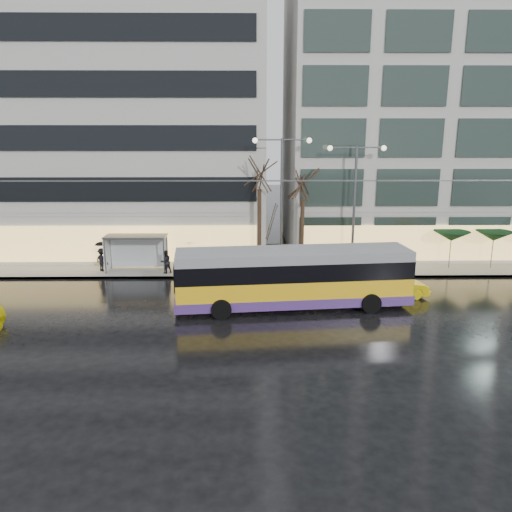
{
  "coord_description": "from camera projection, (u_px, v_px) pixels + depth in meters",
  "views": [
    {
      "loc": [
        -0.2,
        -23.08,
        9.56
      ],
      "look_at": [
        0.19,
        5.0,
        2.55
      ],
      "focal_mm": 35.0,
      "sensor_mm": 36.0,
      "label": 1
    }
  ],
  "objects": [
    {
      "name": "ground",
      "position": [
        254.0,
        330.0,
        24.71
      ],
      "size": [
        140.0,
        140.0,
        0.0
      ],
      "primitive_type": "plane",
      "color": "black",
      "rests_on": "ground"
    },
    {
      "name": "sidewalk",
      "position": [
        278.0,
        259.0,
        38.3
      ],
      "size": [
        80.0,
        10.0,
        0.15
      ],
      "primitive_type": "cube",
      "color": "gray",
      "rests_on": "ground"
    },
    {
      "name": "kerb",
      "position": [
        282.0,
        277.0,
        33.49
      ],
      "size": [
        80.0,
        0.1,
        0.15
      ],
      "primitive_type": "cube",
      "color": "slate",
      "rests_on": "ground"
    },
    {
      "name": "building_left",
      "position": [
        53.0,
        111.0,
        40.23
      ],
      "size": [
        34.0,
        14.0,
        22.0
      ],
      "primitive_type": "cube",
      "color": "#B4B3AD",
      "rests_on": "sidewalk"
    },
    {
      "name": "building_right",
      "position": [
        486.0,
        92.0,
        40.33
      ],
      "size": [
        32.0,
        14.0,
        25.0
      ],
      "primitive_type": "cube",
      "color": "#B4B3AD",
      "rests_on": "sidewalk"
    },
    {
      "name": "trolleybus",
      "position": [
        293.0,
        280.0,
        27.56
      ],
      "size": [
        13.12,
        5.41,
        5.99
      ],
      "color": "yellow",
      "rests_on": "ground"
    },
    {
      "name": "catenary",
      "position": [
        268.0,
        219.0,
        31.39
      ],
      "size": [
        42.24,
        5.12,
        7.0
      ],
      "color": "#595B60",
      "rests_on": "ground"
    },
    {
      "name": "bus_shelter",
      "position": [
        131.0,
        245.0,
        34.49
      ],
      "size": [
        4.2,
        1.6,
        2.51
      ],
      "color": "#595B60",
      "rests_on": "sidewalk"
    },
    {
      "name": "street_lamp_near",
      "position": [
        282.0,
        186.0,
        33.76
      ],
      "size": [
        3.96,
        0.36,
        9.03
      ],
      "color": "#595B60",
      "rests_on": "sidewalk"
    },
    {
      "name": "street_lamp_far",
      "position": [
        355.0,
        190.0,
        33.89
      ],
      "size": [
        3.96,
        0.36,
        8.53
      ],
      "color": "#595B60",
      "rests_on": "sidewalk"
    },
    {
      "name": "tree_a",
      "position": [
        259.0,
        169.0,
        33.67
      ],
      "size": [
        3.2,
        3.2,
        8.4
      ],
      "color": "black",
      "rests_on": "sidewalk"
    },
    {
      "name": "tree_b",
      "position": [
        303.0,
        179.0,
        34.07
      ],
      "size": [
        3.2,
        3.2,
        7.7
      ],
      "color": "black",
      "rests_on": "sidewalk"
    },
    {
      "name": "parasol_a",
      "position": [
        451.0,
        236.0,
        34.97
      ],
      "size": [
        2.5,
        2.5,
        2.65
      ],
      "color": "#595B60",
      "rests_on": "sidewalk"
    },
    {
      "name": "parasol_b",
      "position": [
        494.0,
        236.0,
        35.01
      ],
      "size": [
        2.5,
        2.5,
        2.65
      ],
      "color": "#595B60",
      "rests_on": "sidewalk"
    },
    {
      "name": "taxi_b",
      "position": [
        394.0,
        287.0,
        29.4
      ],
      "size": [
        4.26,
        2.2,
        1.34
      ],
      "primitive_type": "imported",
      "rotation": [
        0.0,
        0.0,
        1.77
      ],
      "color": "yellow",
      "rests_on": "ground"
    },
    {
      "name": "pedestrian_a",
      "position": [
        190.0,
        252.0,
        33.91
      ],
      "size": [
        1.18,
        1.19,
        2.19
      ],
      "color": "black",
      "rests_on": "sidewalk"
    },
    {
      "name": "pedestrian_b",
      "position": [
        166.0,
        262.0,
        34.02
      ],
      "size": [
        0.98,
        0.95,
        1.59
      ],
      "color": "black",
      "rests_on": "sidewalk"
    },
    {
      "name": "pedestrian_c",
      "position": [
        102.0,
        255.0,
        34.41
      ],
      "size": [
        1.21,
        1.13,
        2.11
      ],
      "color": "black",
      "rests_on": "sidewalk"
    }
  ]
}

